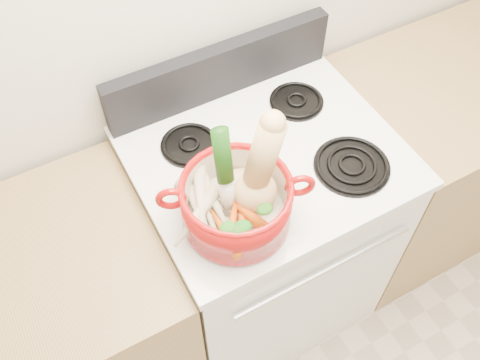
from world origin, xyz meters
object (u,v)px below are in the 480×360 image
stove_body (262,238)px  dutch_oven (236,203)px  squash (256,169)px  leek (226,174)px

stove_body → dutch_oven: size_ratio=3.19×
squash → leek: size_ratio=1.02×
dutch_oven → leek: (-0.01, 0.02, 0.10)m
stove_body → squash: 0.72m
stove_body → dutch_oven: bearing=-140.0°
squash → leek: 0.07m
dutch_oven → squash: 0.12m
stove_body → squash: squash is taller
dutch_oven → squash: (0.06, 0.00, 0.11)m
dutch_oven → leek: bearing=139.3°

